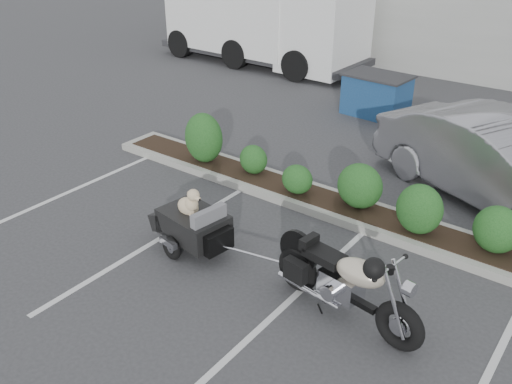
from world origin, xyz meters
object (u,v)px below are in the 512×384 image
Objects in this scene: pet_trailer at (193,223)px; delivery_truck at (261,14)px; sedan at (498,161)px; motorcycle at (345,284)px; dumpster at (376,95)px.

pet_trailer is 12.44m from delivery_truck.
sedan is 11.51m from delivery_truck.
motorcycle is 14.09m from delivery_truck.
pet_trailer is 0.24× the size of delivery_truck.
pet_trailer is 0.39× the size of sedan.
delivery_truck is (-9.84, 5.90, 0.91)m from sedan.
motorcycle is 0.30× the size of delivery_truck.
sedan reaches higher than dumpster.
motorcycle is 0.48× the size of sedan.
delivery_truck is (-5.88, 2.73, 1.16)m from dumpster.
sedan is at bearing -34.65° from dumpster.
pet_trailer is at bearing -57.47° from delivery_truck.
sedan is at bearing -29.62° from delivery_truck.
dumpster is at bearing 121.31° from motorcycle.
sedan reaches higher than motorcycle.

